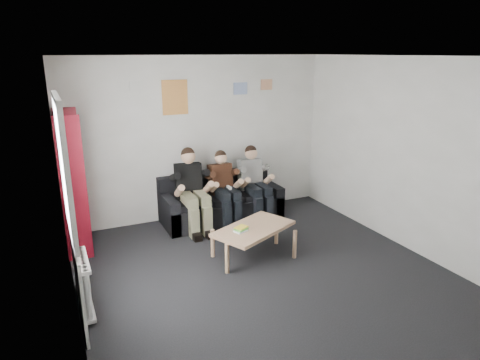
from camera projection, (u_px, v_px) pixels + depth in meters
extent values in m
plane|color=black|center=(269.00, 279.00, 5.39)|extent=(5.00, 5.00, 0.00)
plane|color=white|center=(274.00, 56.00, 4.62)|extent=(5.00, 5.00, 0.00)
plane|color=silver|center=(200.00, 138.00, 7.18)|extent=(4.50, 0.00, 4.50)
plane|color=silver|center=(454.00, 271.00, 2.83)|extent=(4.50, 0.00, 4.50)
plane|color=silver|center=(66.00, 203.00, 4.10)|extent=(0.00, 5.00, 5.00)
plane|color=silver|center=(414.00, 157.00, 5.91)|extent=(0.00, 5.00, 5.00)
cube|color=black|center=(222.00, 209.00, 7.24)|extent=(1.99, 0.81, 0.38)
cube|color=black|center=(214.00, 183.00, 7.40)|extent=(1.99, 0.18, 0.39)
cube|color=black|center=(169.00, 213.00, 6.84)|extent=(0.16, 0.81, 0.54)
cube|color=black|center=(269.00, 197.00, 7.58)|extent=(0.16, 0.81, 0.54)
cube|color=black|center=(223.00, 197.00, 7.11)|extent=(1.66, 0.56, 0.09)
cube|color=maroon|center=(73.00, 182.00, 6.01)|extent=(0.30, 0.89, 1.98)
cube|color=tan|center=(254.00, 229.00, 5.84)|extent=(1.13, 0.62, 0.05)
cylinder|color=tan|center=(227.00, 259.00, 5.48)|extent=(0.06, 0.06, 0.41)
cylinder|color=tan|center=(295.00, 244.00, 5.89)|extent=(0.06, 0.06, 0.41)
cylinder|color=tan|center=(213.00, 243.00, 5.92)|extent=(0.06, 0.06, 0.41)
cylinder|color=tan|center=(276.00, 231.00, 6.33)|extent=(0.06, 0.06, 0.41)
cube|color=white|center=(241.00, 231.00, 5.69)|extent=(0.17, 0.13, 0.01)
cube|color=#56B641|center=(241.00, 229.00, 5.72)|extent=(0.17, 0.13, 0.01)
cube|color=yellow|center=(241.00, 227.00, 5.74)|extent=(0.17, 0.13, 0.01)
cube|color=black|center=(188.00, 181.00, 6.90)|extent=(0.42, 0.31, 0.59)
sphere|color=#D9A884|center=(188.00, 157.00, 6.74)|extent=(0.23, 0.23, 0.23)
sphere|color=black|center=(188.00, 154.00, 6.75)|extent=(0.22, 0.22, 0.22)
cube|color=gray|center=(195.00, 199.00, 6.69)|extent=(0.38, 0.48, 0.16)
cube|color=gray|center=(201.00, 222.00, 6.58)|extent=(0.35, 0.15, 0.47)
cube|color=black|center=(202.00, 234.00, 6.57)|extent=(0.35, 0.27, 0.10)
cube|color=#492618|center=(220.00, 179.00, 7.12)|extent=(0.37, 0.27, 0.52)
sphere|color=#D9A884|center=(221.00, 158.00, 6.98)|extent=(0.20, 0.20, 0.20)
sphere|color=black|center=(221.00, 156.00, 6.99)|extent=(0.19, 0.19, 0.19)
cube|color=black|center=(227.00, 194.00, 6.93)|extent=(0.33, 0.42, 0.14)
cube|color=black|center=(232.00, 215.00, 6.84)|extent=(0.31, 0.13, 0.47)
cube|color=black|center=(234.00, 227.00, 6.85)|extent=(0.31, 0.24, 0.09)
cube|color=white|center=(229.00, 187.00, 6.81)|extent=(0.04, 0.13, 0.04)
cube|color=white|center=(250.00, 174.00, 7.34)|extent=(0.39, 0.28, 0.54)
sphere|color=#D9A884|center=(251.00, 153.00, 7.20)|extent=(0.21, 0.21, 0.21)
sphere|color=black|center=(251.00, 151.00, 7.20)|extent=(0.20, 0.20, 0.20)
cube|color=black|center=(258.00, 189.00, 7.15)|extent=(0.35, 0.44, 0.14)
cube|color=black|center=(263.00, 210.00, 7.05)|extent=(0.33, 0.13, 0.47)
cube|color=black|center=(265.00, 222.00, 7.05)|extent=(0.33, 0.25, 0.10)
cylinder|color=white|center=(89.00, 297.00, 4.36)|extent=(0.06, 0.06, 0.60)
cylinder|color=white|center=(88.00, 293.00, 4.43)|extent=(0.06, 0.06, 0.60)
cylinder|color=white|center=(87.00, 289.00, 4.50)|extent=(0.06, 0.06, 0.60)
cylinder|color=white|center=(86.00, 286.00, 4.57)|extent=(0.06, 0.06, 0.60)
cylinder|color=white|center=(85.00, 282.00, 4.64)|extent=(0.06, 0.06, 0.60)
cylinder|color=white|center=(85.00, 279.00, 4.71)|extent=(0.06, 0.06, 0.60)
cylinder|color=white|center=(84.00, 275.00, 4.78)|extent=(0.06, 0.06, 0.60)
cylinder|color=white|center=(83.00, 272.00, 4.84)|extent=(0.06, 0.06, 0.60)
cube|color=white|center=(88.00, 306.00, 4.68)|extent=(0.10, 0.64, 0.04)
cube|color=white|center=(83.00, 260.00, 4.52)|extent=(0.10, 0.64, 0.04)
cube|color=white|center=(63.00, 168.00, 4.20)|extent=(0.02, 1.00, 1.30)
cube|color=silver|center=(56.00, 98.00, 4.00)|extent=(0.05, 1.12, 0.06)
cube|color=silver|center=(72.00, 232.00, 4.39)|extent=(0.05, 1.12, 0.06)
cube|color=silver|center=(78.00, 277.00, 4.54)|extent=(0.03, 1.30, 0.90)
cube|color=#EDB653|center=(175.00, 97.00, 6.81)|extent=(0.42, 0.01, 0.55)
cube|color=#3D77D2|center=(240.00, 88.00, 7.24)|extent=(0.25, 0.01, 0.20)
cube|color=#C63D98|center=(266.00, 85.00, 7.43)|extent=(0.22, 0.01, 0.18)
cube|color=silver|center=(136.00, 86.00, 6.51)|extent=(0.20, 0.01, 0.14)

